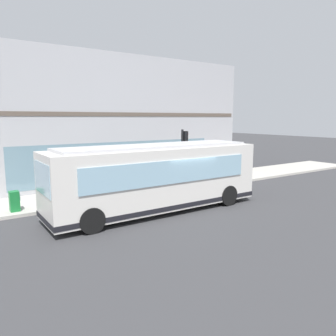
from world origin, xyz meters
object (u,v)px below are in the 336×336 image
object	(u,v)px
pedestrian_near_hydrant	(175,166)
pedestrian_walking_along_curb	(237,162)
pedestrian_near_building_entrance	(134,173)
city_bus_nearside	(157,178)
newspaper_vending_box	(14,201)
traffic_light_near_corner	(184,147)
fire_hydrant	(215,175)

from	to	relation	value
pedestrian_near_hydrant	pedestrian_walking_along_curb	size ratio (longest dim) A/B	0.86
pedestrian_near_hydrant	pedestrian_near_building_entrance	xyz separation A→B (m)	(-0.83, 3.54, -0.01)
city_bus_nearside	pedestrian_near_hydrant	xyz separation A→B (m)	(5.35, -4.78, -0.51)
pedestrian_walking_along_curb	newspaper_vending_box	bearing A→B (deg)	92.64
traffic_light_near_corner	pedestrian_near_hydrant	distance (m)	3.03
pedestrian_walking_along_curb	traffic_light_near_corner	bearing A→B (deg)	98.47
fire_hydrant	pedestrian_near_hydrant	distance (m)	2.74
pedestrian_walking_along_curb	pedestrian_near_building_entrance	world-z (taller)	pedestrian_walking_along_curb
city_bus_nearside	newspaper_vending_box	bearing A→B (deg)	61.12
newspaper_vending_box	pedestrian_near_hydrant	bearing A→B (deg)	-77.46
city_bus_nearside	newspaper_vending_box	size ratio (longest dim) A/B	11.18
pedestrian_walking_along_curb	fire_hydrant	bearing A→B (deg)	92.45
city_bus_nearside	fire_hydrant	size ratio (longest dim) A/B	13.60
fire_hydrant	pedestrian_walking_along_curb	bearing A→B (deg)	-87.55
city_bus_nearside	traffic_light_near_corner	world-z (taller)	traffic_light_near_corner
fire_hydrant	pedestrian_near_building_entrance	bearing A→B (deg)	81.01
traffic_light_near_corner	fire_hydrant	xyz separation A→B (m)	(0.69, -3.12, -2.04)
traffic_light_near_corner	pedestrian_near_hydrant	xyz separation A→B (m)	(2.41, -1.05, -1.51)
city_bus_nearside	pedestrian_near_building_entrance	size ratio (longest dim) A/B	6.47
pedestrian_near_hydrant	pedestrian_near_building_entrance	world-z (taller)	pedestrian_near_hydrant
newspaper_vending_box	pedestrian_near_building_entrance	bearing A→B (deg)	-77.82
traffic_light_near_corner	newspaper_vending_box	world-z (taller)	traffic_light_near_corner
pedestrian_near_hydrant	fire_hydrant	bearing A→B (deg)	-129.66
fire_hydrant	pedestrian_walking_along_curb	xyz separation A→B (m)	(0.09, -2.14, 0.69)
pedestrian_walking_along_curb	pedestrian_near_building_entrance	size ratio (longest dim) A/B	1.17
traffic_light_near_corner	newspaper_vending_box	distance (m)	9.48
traffic_light_near_corner	pedestrian_walking_along_curb	xyz separation A→B (m)	(0.78, -5.26, -1.35)
traffic_light_near_corner	newspaper_vending_box	size ratio (longest dim) A/B	3.83
fire_hydrant	traffic_light_near_corner	bearing A→B (deg)	102.51
city_bus_nearside	fire_hydrant	distance (m)	7.83
newspaper_vending_box	pedestrian_walking_along_curb	bearing A→B (deg)	-87.36
city_bus_nearside	pedestrian_near_building_entrance	distance (m)	4.72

